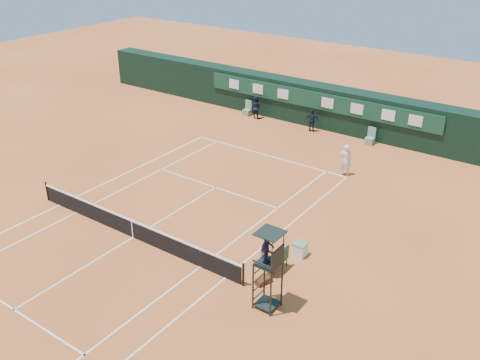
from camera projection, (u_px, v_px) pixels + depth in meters
name	position (u px, v px, depth m)	size (l,w,h in m)	color
ground	(133.00, 237.00, 25.42)	(90.00, 90.00, 0.00)	#C9672F
court_lines	(133.00, 237.00, 25.42)	(11.05, 23.85, 0.01)	silver
tennis_net	(132.00, 228.00, 25.20)	(12.90, 0.10, 1.10)	black
back_wall	(320.00, 105.00, 38.45)	(40.00, 1.65, 3.00)	black
linesman_chair_left	(247.00, 111.00, 40.92)	(0.55, 0.50, 1.15)	#609366
linesman_chair_right	(370.00, 140.00, 35.73)	(0.55, 0.50, 1.15)	#5F916E
umpire_chair	(268.00, 254.00, 19.84)	(0.96, 0.95, 3.42)	black
player_bench	(278.00, 259.00, 22.75)	(0.56, 1.20, 1.10)	#1A4127
tennis_bag	(264.00, 281.00, 22.19)	(0.31, 0.71, 0.27)	black
cooler	(300.00, 249.00, 23.94)	(0.57, 0.57, 0.65)	white
tennis_ball	(221.00, 181.00, 30.74)	(0.07, 0.07, 0.07)	#AECB2F
player	(346.00, 160.00, 31.17)	(0.70, 0.46, 1.92)	white
ball_kid_left	(256.00, 107.00, 40.09)	(0.83, 0.65, 1.72)	black
ball_kid_right	(312.00, 120.00, 37.62)	(0.95, 0.40, 1.62)	black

